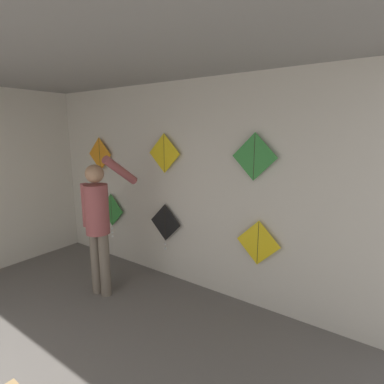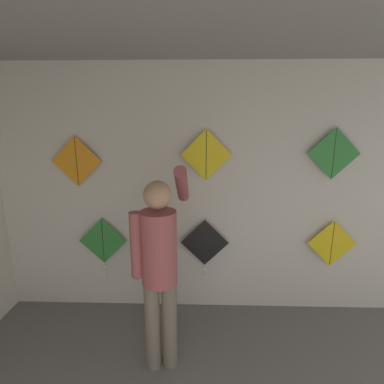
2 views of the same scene
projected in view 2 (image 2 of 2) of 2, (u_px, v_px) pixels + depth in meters
back_panel at (214, 194)px, 3.36m from camera, size 5.64×0.06×2.80m
shopkeeper at (160, 261)px, 2.55m from camera, size 0.47×0.68×1.86m
kite_0 at (103, 244)px, 3.45m from camera, size 0.55×0.04×0.76m
kite_1 at (205, 245)px, 3.42m from camera, size 0.55×0.04×0.69m
kite_2 at (332, 243)px, 3.37m from camera, size 0.55×0.01×0.55m
kite_3 at (77, 161)px, 3.23m from camera, size 0.55×0.01×0.55m
kite_4 at (206, 155)px, 3.17m from camera, size 0.55×0.01×0.55m
kite_5 at (334, 154)px, 3.13m from camera, size 0.55×0.01×0.55m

